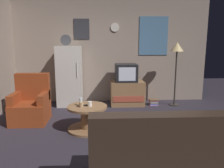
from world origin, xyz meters
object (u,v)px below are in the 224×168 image
object	(u,v)px
crt_tv	(126,73)
mug_ceramic_tan	(81,105)
mug_ceramic_white	(90,104)
armchair	(31,105)
tv_stand	(127,93)
standing_lamp	(177,52)
coffee_table	(87,118)
fridge	(70,76)
wine_glass	(81,102)
couch	(169,160)
remote_control	(83,106)
book_stack	(154,102)

from	to	relation	value
crt_tv	mug_ceramic_tan	distance (m)	1.98
mug_ceramic_white	armchair	bearing A→B (deg)	155.78
tv_stand	standing_lamp	world-z (taller)	standing_lamp
coffee_table	crt_tv	bearing A→B (deg)	61.42
fridge	coffee_table	distance (m)	1.86
fridge	mug_ceramic_white	distance (m)	1.84
crt_tv	fridge	bearing A→B (deg)	176.87
tv_stand	wine_glass	bearing A→B (deg)	-122.70
standing_lamp	armchair	distance (m)	3.59
coffee_table	tv_stand	bearing A→B (deg)	60.41
standing_lamp	wine_glass	bearing A→B (deg)	-145.88
tv_stand	armchair	bearing A→B (deg)	-152.19
crt_tv	mug_ceramic_tan	xyz separation A→B (m)	(-0.98, -1.69, -0.33)
coffee_table	wine_glass	xyz separation A→B (m)	(-0.11, 0.01, 0.30)
mug_ceramic_tan	couch	bearing A→B (deg)	-55.92
remote_control	couch	xyz separation A→B (m)	(1.06, -1.66, -0.15)
mug_ceramic_white	remote_control	world-z (taller)	mug_ceramic_white
coffee_table	mug_ceramic_white	xyz separation A→B (m)	(0.05, -0.02, 0.27)
crt_tv	standing_lamp	size ratio (longest dim) A/B	0.34
standing_lamp	book_stack	distance (m)	1.38
mug_ceramic_tan	book_stack	bearing A→B (deg)	43.59
wine_glass	remote_control	world-z (taller)	wine_glass
standing_lamp	book_stack	size ratio (longest dim) A/B	7.29
standing_lamp	coffee_table	bearing A→B (deg)	-144.28
couch	book_stack	world-z (taller)	couch
coffee_table	armchair	distance (m)	1.28
mug_ceramic_white	armchair	xyz separation A→B (m)	(-1.22, 0.55, -0.16)
fridge	tv_stand	xyz separation A→B (m)	(1.46, -0.08, -0.45)
remote_control	tv_stand	bearing A→B (deg)	39.67
tv_stand	book_stack	distance (m)	0.71
tv_stand	standing_lamp	distance (m)	1.60
tv_stand	couch	distance (m)	3.29
mug_ceramic_white	armchair	size ratio (longest dim) A/B	0.09
couch	tv_stand	bearing A→B (deg)	91.13
wine_glass	remote_control	bearing A→B (deg)	-21.69
couch	remote_control	bearing A→B (deg)	122.39
armchair	book_stack	bearing A→B (deg)	20.40
tv_stand	standing_lamp	bearing A→B (deg)	-4.63
standing_lamp	couch	size ratio (longest dim) A/B	0.94
standing_lamp	fridge	bearing A→B (deg)	176.25
fridge	armchair	world-z (taller)	fridge
book_stack	standing_lamp	bearing A→B (deg)	-2.54
tv_stand	crt_tv	xyz separation A→B (m)	(-0.04, -0.00, 0.53)
tv_stand	coffee_table	bearing A→B (deg)	-119.59
coffee_table	mug_ceramic_tan	distance (m)	0.30
fridge	standing_lamp	world-z (taller)	fridge
standing_lamp	mug_ceramic_white	world-z (taller)	standing_lamp
armchair	coffee_table	bearing A→B (deg)	-24.11
tv_stand	mug_ceramic_tan	world-z (taller)	tv_stand
fridge	tv_stand	bearing A→B (deg)	-3.01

